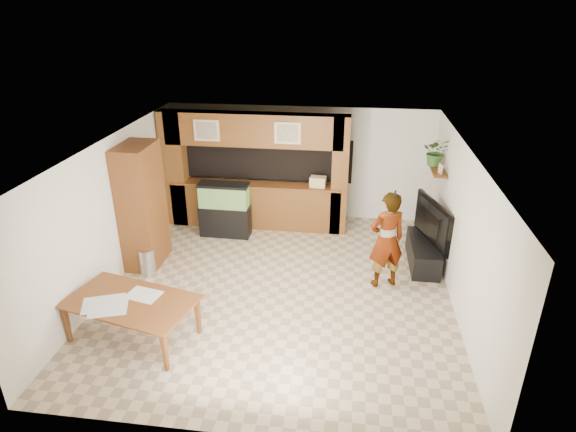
# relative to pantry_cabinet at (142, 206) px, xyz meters

# --- Properties ---
(floor) EXTENTS (6.50, 6.50, 0.00)m
(floor) POSITION_rel_pantry_cabinet_xyz_m (2.70, -0.60, -1.19)
(floor) COLOR tan
(floor) RESTS_ON ground
(ceiling) EXTENTS (6.50, 6.50, 0.00)m
(ceiling) POSITION_rel_pantry_cabinet_xyz_m (2.70, -0.60, 1.41)
(ceiling) COLOR white
(ceiling) RESTS_ON wall_back
(wall_back) EXTENTS (6.00, 0.00, 6.00)m
(wall_back) POSITION_rel_pantry_cabinet_xyz_m (2.70, 2.65, 0.11)
(wall_back) COLOR silver
(wall_back) RESTS_ON floor
(wall_left) EXTENTS (0.00, 6.50, 6.50)m
(wall_left) POSITION_rel_pantry_cabinet_xyz_m (-0.30, -0.60, 0.11)
(wall_left) COLOR silver
(wall_left) RESTS_ON floor
(wall_right) EXTENTS (0.00, 6.50, 6.50)m
(wall_right) POSITION_rel_pantry_cabinet_xyz_m (5.70, -0.60, 0.11)
(wall_right) COLOR silver
(wall_right) RESTS_ON floor
(partition) EXTENTS (4.20, 0.99, 2.60)m
(partition) POSITION_rel_pantry_cabinet_xyz_m (1.75, 2.04, 0.12)
(partition) COLOR brown
(partition) RESTS_ON floor
(wall_clock) EXTENTS (0.05, 0.25, 0.25)m
(wall_clock) POSITION_rel_pantry_cabinet_xyz_m (-0.27, 0.40, 0.71)
(wall_clock) COLOR black
(wall_clock) RESTS_ON wall_left
(wall_shelf) EXTENTS (0.25, 0.90, 0.04)m
(wall_shelf) POSITION_rel_pantry_cabinet_xyz_m (5.55, 1.35, 0.51)
(wall_shelf) COLOR brown
(wall_shelf) RESTS_ON wall_right
(pantry_cabinet) EXTENTS (0.59, 0.97, 2.38)m
(pantry_cabinet) POSITION_rel_pantry_cabinet_xyz_m (0.00, 0.00, 0.00)
(pantry_cabinet) COLOR brown
(pantry_cabinet) RESTS_ON floor
(trash_can) EXTENTS (0.29, 0.29, 0.53)m
(trash_can) POSITION_rel_pantry_cabinet_xyz_m (0.18, -0.46, -0.93)
(trash_can) COLOR #B2B2B7
(trash_can) RESTS_ON floor
(aquarium) EXTENTS (1.08, 0.41, 1.20)m
(aquarium) POSITION_rel_pantry_cabinet_xyz_m (1.22, 1.35, -0.60)
(aquarium) COLOR black
(aquarium) RESTS_ON floor
(tv_stand) EXTENTS (0.52, 1.41, 0.47)m
(tv_stand) POSITION_rel_pantry_cabinet_xyz_m (5.35, 0.63, -0.96)
(tv_stand) COLOR black
(tv_stand) RESTS_ON floor
(television) EXTENTS (0.63, 1.42, 0.82)m
(television) POSITION_rel_pantry_cabinet_xyz_m (5.35, 0.63, -0.31)
(television) COLOR black
(television) RESTS_ON tv_stand
(photo_frame) EXTENTS (0.06, 0.15, 0.19)m
(photo_frame) POSITION_rel_pantry_cabinet_xyz_m (5.55, 1.07, 0.63)
(photo_frame) COLOR tan
(photo_frame) RESTS_ON wall_shelf
(potted_plant) EXTENTS (0.56, 0.49, 0.57)m
(potted_plant) POSITION_rel_pantry_cabinet_xyz_m (5.52, 1.54, 0.82)
(potted_plant) COLOR #325D25
(potted_plant) RESTS_ON wall_shelf
(person) EXTENTS (0.77, 0.65, 1.80)m
(person) POSITION_rel_pantry_cabinet_xyz_m (4.55, -0.24, -0.29)
(person) COLOR tan
(person) RESTS_ON floor
(microphone) EXTENTS (0.03, 0.09, 0.15)m
(microphone) POSITION_rel_pantry_cabinet_xyz_m (4.60, -0.40, 0.65)
(microphone) COLOR black
(microphone) RESTS_ON person
(dining_table) EXTENTS (2.11, 1.49, 0.67)m
(dining_table) POSITION_rel_pantry_cabinet_xyz_m (0.71, -2.31, -0.85)
(dining_table) COLOR brown
(dining_table) RESTS_ON floor
(newspaper_a) EXTENTS (0.72, 0.63, 0.01)m
(newspaper_a) POSITION_rel_pantry_cabinet_xyz_m (0.37, -2.41, -0.51)
(newspaper_a) COLOR silver
(newspaper_a) RESTS_ON dining_table
(newspaper_b) EXTENTS (0.64, 0.55, 0.01)m
(newspaper_b) POSITION_rel_pantry_cabinet_xyz_m (0.49, -2.52, -0.51)
(newspaper_b) COLOR silver
(newspaper_b) RESTS_ON dining_table
(newspaper_c) EXTENTS (0.56, 0.46, 0.01)m
(newspaper_c) POSITION_rel_pantry_cabinet_xyz_m (0.86, -2.11, -0.51)
(newspaper_c) COLOR silver
(newspaper_c) RESTS_ON dining_table
(counter_box) EXTENTS (0.36, 0.25, 0.22)m
(counter_box) POSITION_rel_pantry_cabinet_xyz_m (3.18, 1.85, -0.04)
(counter_box) COLOR tan
(counter_box) RESTS_ON partition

